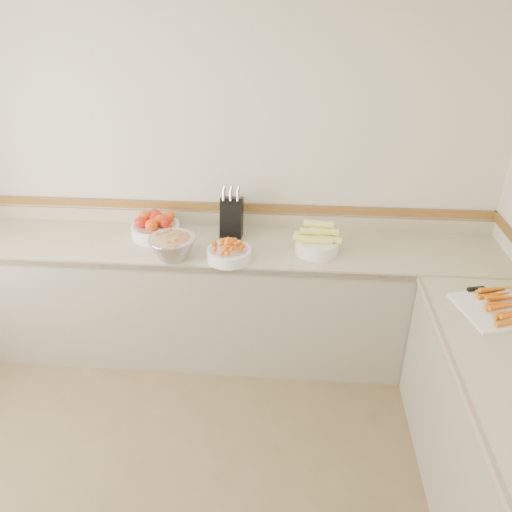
# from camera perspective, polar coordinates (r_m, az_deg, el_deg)

# --- Properties ---
(back_wall) EXTENTS (4.00, 0.00, 4.00)m
(back_wall) POSITION_cam_1_polar(r_m,az_deg,el_deg) (3.60, -4.80, 9.42)
(back_wall) COLOR beige
(back_wall) RESTS_ON ground_plane
(counter_back) EXTENTS (4.00, 0.65, 1.08)m
(counter_back) POSITION_cam_1_polar(r_m,az_deg,el_deg) (3.69, -5.04, -4.78)
(counter_back) COLOR #C5B58F
(counter_back) RESTS_ON ground_plane
(knife_block) EXTENTS (0.16, 0.19, 0.37)m
(knife_block) POSITION_cam_1_polar(r_m,az_deg,el_deg) (3.51, -2.80, 4.58)
(knife_block) COLOR black
(knife_block) RESTS_ON counter_back
(tomato_bowl) EXTENTS (0.34, 0.34, 0.17)m
(tomato_bowl) POSITION_cam_1_polar(r_m,az_deg,el_deg) (3.60, -11.42, 3.34)
(tomato_bowl) COLOR white
(tomato_bowl) RESTS_ON counter_back
(cherry_tomato_bowl) EXTENTS (0.29, 0.29, 0.16)m
(cherry_tomato_bowl) POSITION_cam_1_polar(r_m,az_deg,el_deg) (3.24, -3.10, 0.42)
(cherry_tomato_bowl) COLOR white
(cherry_tomato_bowl) RESTS_ON counter_back
(corn_bowl) EXTENTS (0.33, 0.30, 0.22)m
(corn_bowl) POSITION_cam_1_polar(r_m,az_deg,el_deg) (3.34, 7.00, 1.55)
(corn_bowl) COLOR white
(corn_bowl) RESTS_ON counter_back
(rhubarb_bowl) EXTENTS (0.31, 0.31, 0.18)m
(rhubarb_bowl) POSITION_cam_1_polar(r_m,az_deg,el_deg) (3.28, -9.52, 1.23)
(rhubarb_bowl) COLOR #B2B2BA
(rhubarb_bowl) RESTS_ON counter_back
(cutting_board) EXTENTS (0.56, 0.48, 0.07)m
(cutting_board) POSITION_cam_1_polar(r_m,az_deg,el_deg) (3.09, 26.52, -5.18)
(cutting_board) COLOR white
(cutting_board) RESTS_ON counter_right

